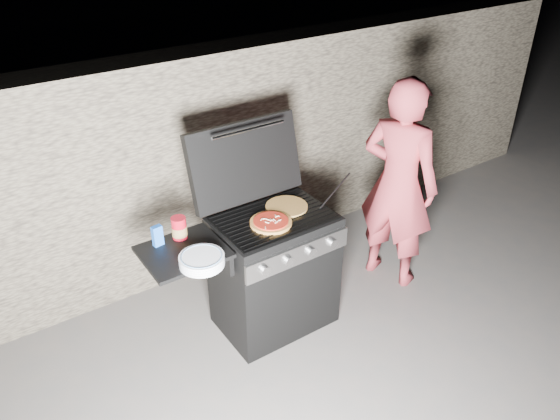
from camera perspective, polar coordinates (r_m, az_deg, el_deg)
ground at (r=4.22m, az=-0.57°, el=-11.36°), size 50.00×50.00×0.00m
stone_wall at (r=4.48m, az=-8.12°, el=4.97°), size 8.00×0.35×1.80m
gas_grill at (r=3.82m, az=-3.76°, el=-7.68°), size 1.34×0.79×0.91m
pizza_topped at (r=3.59m, az=-0.96°, el=-1.24°), size 0.29×0.29×0.03m
pizza_plain at (r=3.77m, az=0.69°, el=0.36°), size 0.38×0.38×0.02m
sauce_jar at (r=3.49m, az=-10.50°, el=-1.83°), size 0.10×0.10×0.15m
blue_carton at (r=3.45m, az=-12.69°, el=-2.64°), size 0.07×0.04×0.14m
plate_stack at (r=3.25m, az=-8.17°, el=-5.22°), size 0.34×0.34×0.06m
person at (r=4.29m, az=12.26°, el=2.62°), size 0.59×0.72×1.70m
tongs at (r=3.92m, az=5.81°, el=2.09°), size 0.41×0.19×0.09m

